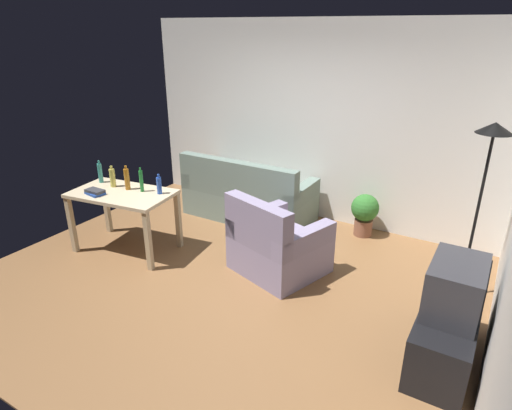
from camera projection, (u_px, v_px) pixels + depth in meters
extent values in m
cube|color=brown|center=(225.00, 282.00, 4.78)|extent=(5.20, 4.40, 0.02)
cube|color=silver|center=(313.00, 123.00, 6.00)|extent=(5.20, 0.10, 2.70)
cube|color=slate|center=(250.00, 203.00, 6.34)|extent=(1.82, 0.84, 0.40)
cube|color=slate|center=(236.00, 180.00, 5.89)|extent=(1.82, 0.16, 0.52)
cube|color=slate|center=(302.00, 194.00, 5.82)|extent=(0.16, 0.84, 0.22)
cube|color=slate|center=(203.00, 174.00, 6.61)|extent=(0.16, 0.84, 0.22)
cube|color=black|center=(446.00, 336.00, 3.57)|extent=(0.44, 1.10, 0.48)
cube|color=#2D2D33|center=(456.00, 288.00, 3.40)|extent=(0.40, 0.60, 0.44)
cube|color=black|center=(485.00, 296.00, 3.30)|extent=(0.01, 0.52, 0.36)
cylinder|color=black|center=(460.00, 294.00, 4.51)|extent=(0.26, 0.26, 0.03)
cylinder|color=black|center=(476.00, 219.00, 4.18)|extent=(0.03, 0.03, 1.68)
cone|color=black|center=(495.00, 128.00, 3.84)|extent=(0.32, 0.32, 0.10)
cube|color=#C6B28E|center=(122.00, 194.00, 5.19)|extent=(1.28, 0.86, 0.04)
cube|color=tan|center=(72.00, 225.00, 5.28)|extent=(0.07, 0.07, 0.72)
cube|color=tan|center=(148.00, 241.00, 4.87)|extent=(0.07, 0.07, 0.72)
cube|color=tan|center=(107.00, 207.00, 5.80)|extent=(0.07, 0.07, 0.72)
cube|color=tan|center=(178.00, 220.00, 5.40)|extent=(0.07, 0.07, 0.72)
cylinder|color=brown|center=(363.00, 227.00, 5.80)|extent=(0.24, 0.24, 0.22)
sphere|color=#2D6B28|center=(365.00, 208.00, 5.69)|extent=(0.36, 0.36, 0.36)
cube|color=gray|center=(280.00, 254.00, 4.94)|extent=(1.11, 1.07, 0.40)
cube|color=slate|center=(257.00, 225.00, 4.55)|extent=(0.91, 0.42, 0.52)
cube|color=gray|center=(305.00, 240.00, 4.57)|extent=(0.40, 0.85, 0.22)
cube|color=gray|center=(258.00, 219.00, 5.07)|extent=(0.40, 0.85, 0.22)
cylinder|color=teal|center=(100.00, 173.00, 5.46)|extent=(0.06, 0.06, 0.24)
cylinder|color=teal|center=(99.00, 162.00, 5.40)|extent=(0.02, 0.02, 0.04)
cylinder|color=#BCB24C|center=(113.00, 178.00, 5.31)|extent=(0.07, 0.07, 0.22)
cylinder|color=#BCB24C|center=(111.00, 168.00, 5.26)|extent=(0.03, 0.03, 0.04)
cylinder|color=#9E6019|center=(127.00, 179.00, 5.22)|extent=(0.06, 0.06, 0.26)
cylinder|color=#9E6019|center=(126.00, 167.00, 5.16)|extent=(0.03, 0.03, 0.04)
cylinder|color=#1E722D|center=(141.00, 181.00, 5.15)|extent=(0.04, 0.04, 0.26)
cylinder|color=#1E722D|center=(140.00, 169.00, 5.09)|extent=(0.02, 0.02, 0.04)
cylinder|color=#2347A3|center=(159.00, 186.00, 5.10)|extent=(0.06, 0.06, 0.20)
cylinder|color=#2347A3|center=(158.00, 176.00, 5.05)|extent=(0.03, 0.03, 0.04)
cube|color=navy|center=(95.00, 193.00, 5.11)|extent=(0.25, 0.19, 0.03)
cube|color=#333338|center=(95.00, 191.00, 5.10)|extent=(0.23, 0.13, 0.03)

